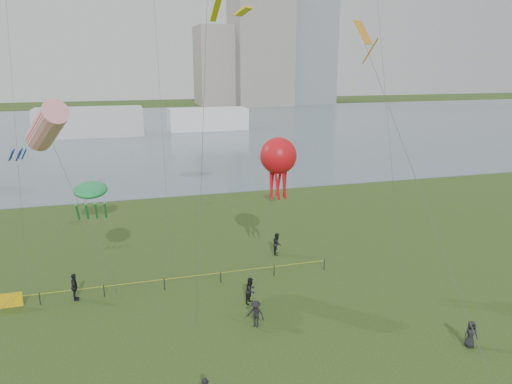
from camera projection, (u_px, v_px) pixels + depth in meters
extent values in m
cube|color=slate|center=(146.00, 131.00, 114.37)|extent=(400.00, 120.00, 0.08)
cube|color=gray|center=(260.00, 52.00, 179.67)|extent=(20.00, 20.00, 38.00)
cube|color=gray|center=(219.00, 66.00, 182.70)|extent=(16.00, 18.00, 28.00)
cube|color=silver|center=(89.00, 122.00, 105.71)|extent=(22.00, 8.00, 6.00)
cube|color=white|center=(208.00, 119.00, 115.69)|extent=(18.00, 7.00, 5.00)
cylinder|color=black|center=(40.00, 299.00, 32.28)|extent=(0.07, 0.07, 0.85)
cylinder|color=black|center=(104.00, 291.00, 33.37)|extent=(0.07, 0.07, 0.85)
cylinder|color=black|center=(164.00, 284.00, 34.45)|extent=(0.07, 0.07, 0.85)
cylinder|color=black|center=(221.00, 277.00, 35.54)|extent=(0.07, 0.07, 0.85)
cylinder|color=black|center=(274.00, 271.00, 36.62)|extent=(0.07, 0.07, 0.85)
cylinder|color=black|center=(324.00, 265.00, 37.71)|extent=(0.07, 0.07, 0.85)
cylinder|color=#CDCF18|center=(164.00, 279.00, 34.37)|extent=(24.00, 0.03, 0.03)
cube|color=#E3B20B|center=(6.00, 301.00, 31.70)|extent=(2.00, 0.04, 1.00)
imported|color=black|center=(251.00, 290.00, 32.43)|extent=(1.07, 1.07, 1.75)
imported|color=black|center=(256.00, 314.00, 29.52)|extent=(1.20, 1.16, 1.65)
imported|color=black|center=(74.00, 287.00, 32.77)|extent=(0.55, 1.13, 1.87)
imported|color=black|center=(471.00, 334.00, 27.39)|extent=(0.84, 0.63, 1.55)
imported|color=black|center=(277.00, 244.00, 40.69)|extent=(0.95, 1.06, 1.81)
cylinder|color=#3F3F42|center=(203.00, 135.00, 29.93)|extent=(2.36, 5.46, 22.10)
cube|color=#FFE90D|center=(243.00, 11.00, 23.69)|extent=(0.95, 0.95, 0.42)
cylinder|color=#3F3F42|center=(82.00, 211.00, 33.45)|extent=(3.71, 3.23, 11.15)
cylinder|color=red|center=(47.00, 126.00, 33.03)|extent=(3.61, 5.07, 3.77)
cylinder|color=#1A34B9|center=(24.00, 154.00, 31.94)|extent=(0.60, 1.13, 0.88)
cylinder|color=#1A34B9|center=(20.00, 153.00, 32.22)|extent=(0.60, 1.13, 0.88)
cylinder|color=#1A34B9|center=(12.00, 154.00, 31.96)|extent=(0.60, 1.13, 0.88)
cylinder|color=#1A34B9|center=(11.00, 155.00, 31.52)|extent=(0.60, 1.13, 0.88)
cylinder|color=#1A34B9|center=(18.00, 155.00, 31.51)|extent=(0.60, 1.13, 0.88)
cylinder|color=#3F3F42|center=(45.00, 251.00, 31.65)|extent=(6.11, 1.72, 7.27)
ellipsoid|color=#1A9245|center=(90.00, 190.00, 32.35)|extent=(2.18, 3.92, 0.76)
cylinder|color=#1A9245|center=(78.00, 212.00, 30.90)|extent=(0.16, 1.79, 1.54)
cylinder|color=#1A9245|center=(87.00, 211.00, 31.05)|extent=(0.16, 1.79, 1.54)
cylinder|color=#1A9245|center=(96.00, 211.00, 31.19)|extent=(0.16, 1.79, 1.54)
cylinder|color=#1A9245|center=(105.00, 210.00, 31.34)|extent=(0.16, 1.79, 1.54)
cylinder|color=#3F3F42|center=(266.00, 228.00, 32.95)|extent=(2.28, 1.85, 9.28)
sphere|color=red|center=(278.00, 156.00, 32.94)|extent=(2.44, 2.44, 2.44)
cylinder|color=red|center=(285.00, 179.00, 33.48)|extent=(0.18, 0.54, 2.60)
cylinder|color=red|center=(279.00, 178.00, 33.81)|extent=(0.49, 0.36, 2.61)
cylinder|color=red|center=(272.00, 178.00, 33.67)|extent=(0.49, 0.36, 2.61)
cylinder|color=red|center=(271.00, 180.00, 33.20)|extent=(0.18, 0.54, 2.60)
cylinder|color=red|center=(277.00, 181.00, 32.87)|extent=(0.49, 0.36, 2.61)
cylinder|color=red|center=(284.00, 180.00, 33.01)|extent=(0.49, 0.36, 2.61)
cylinder|color=#3F3F42|center=(430.00, 212.00, 23.51)|extent=(1.00, 13.17, 16.85)
cube|color=orange|center=(363.00, 32.00, 27.37)|extent=(1.57, 1.57, 1.28)
cylinder|color=orange|center=(370.00, 51.00, 26.78)|extent=(0.08, 1.58, 1.35)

